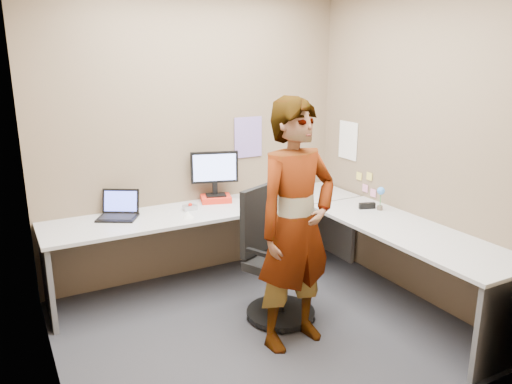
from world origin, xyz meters
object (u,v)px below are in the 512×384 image
office_chair (275,266)px  desk (285,235)px  monitor (215,170)px  person (296,226)px

office_chair → desk: bearing=20.2°
desk → monitor: size_ratio=6.78×
person → office_chair: bearing=73.6°
desk → person: size_ratio=1.63×
desk → office_chair: size_ratio=2.81×
desk → monitor: (-0.31, 0.78, 0.45)m
desk → person: 0.77m
desk → monitor: 0.96m
monitor → person: (0.01, -1.42, -0.13)m
monitor → office_chair: bearing=-69.5°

